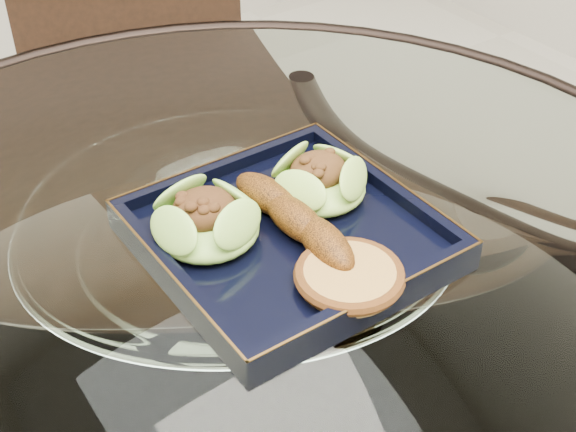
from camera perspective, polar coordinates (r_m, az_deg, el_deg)
dining_table at (r=0.92m, az=-3.16°, el=-10.65°), size 1.13×1.13×0.77m
dining_chair at (r=1.40m, az=-9.47°, el=3.44°), size 0.49×0.49×0.91m
navy_plate at (r=0.81m, az=0.00°, el=-1.68°), size 0.27×0.27×0.02m
lettuce_wrap_left at (r=0.79m, az=-5.81°, el=-0.50°), size 0.12×0.12×0.04m
lettuce_wrap_right at (r=0.84m, az=2.25°, el=2.39°), size 0.10×0.10×0.04m
roasted_plantain at (r=0.79m, az=0.52°, el=-0.18°), size 0.04×0.18×0.03m
crumb_patty at (r=0.74m, az=4.39°, el=-4.36°), size 0.12×0.12×0.02m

